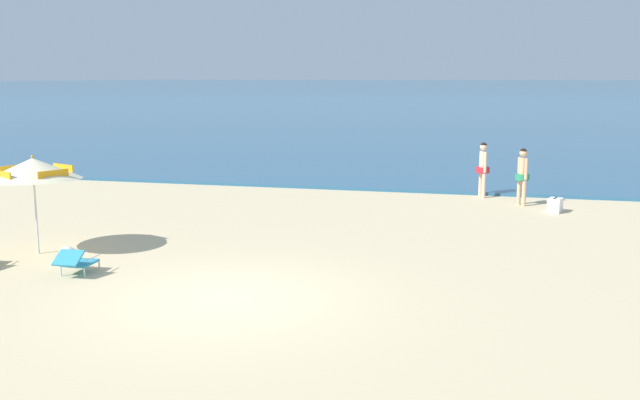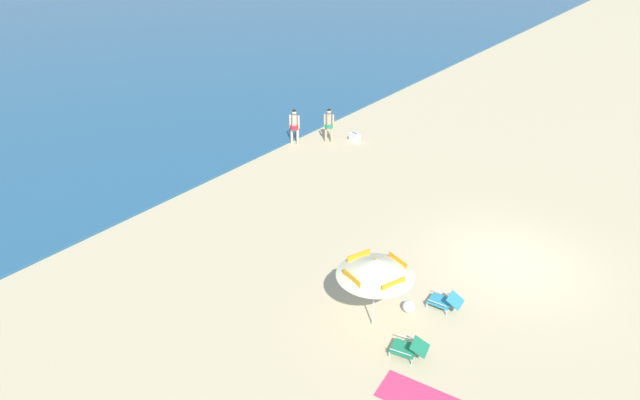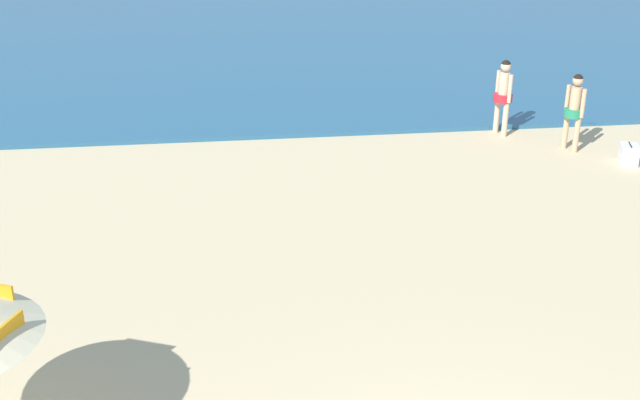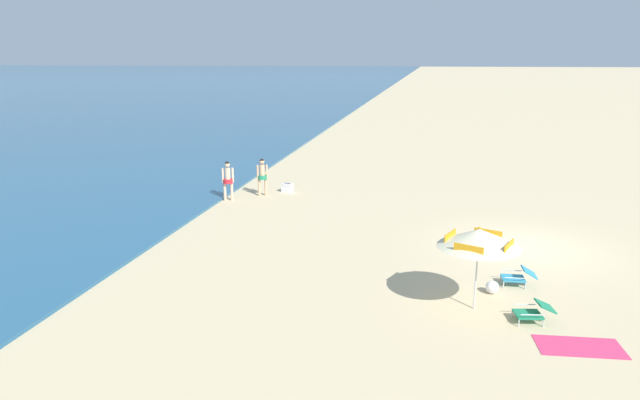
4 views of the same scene
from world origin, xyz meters
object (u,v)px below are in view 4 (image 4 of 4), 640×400
at_px(cooler_box, 287,188).
at_px(beach_towel, 579,347).
at_px(person_standing_beside, 262,174).
at_px(beach_umbrella_striped_main, 479,238).
at_px(beach_ball, 492,287).
at_px(person_standing_near_shore, 228,178).
at_px(lounge_chair_beside_umbrella, 519,276).
at_px(lounge_chair_under_umbrella, 534,311).

distance_m(cooler_box, beach_towel, 16.00).
distance_m(person_standing_beside, beach_towel, 15.94).
relative_size(cooler_box, beach_towel, 0.32).
bearing_deg(beach_umbrella_striped_main, beach_ball, -27.04).
bearing_deg(cooler_box, beach_umbrella_striped_main, -145.55).
distance_m(person_standing_beside, beach_ball, 12.98).
distance_m(beach_umbrella_striped_main, person_standing_near_shore, 13.38).
height_order(person_standing_near_shore, cooler_box, person_standing_near_shore).
xyz_separation_m(person_standing_near_shore, beach_ball, (-8.06, -10.30, -0.83)).
distance_m(lounge_chair_beside_umbrella, cooler_box, 12.98).
relative_size(beach_umbrella_striped_main, lounge_chair_under_umbrella, 2.68).
relative_size(person_standing_beside, beach_ball, 4.86).
xyz_separation_m(beach_umbrella_striped_main, person_standing_near_shore, (9.10, 9.77, -0.84)).
bearing_deg(beach_ball, person_standing_near_shore, 51.98).
bearing_deg(person_standing_beside, lounge_chair_under_umbrella, -137.36).
distance_m(lounge_chair_beside_umbrella, person_standing_beside, 13.05).
distance_m(lounge_chair_under_umbrella, beach_ball, 1.73).
height_order(person_standing_beside, cooler_box, person_standing_beside).
bearing_deg(person_standing_beside, cooler_box, -45.92).
bearing_deg(person_standing_near_shore, lounge_chair_under_umbrella, -130.83).
xyz_separation_m(person_standing_near_shore, person_standing_beside, (1.16, -1.20, -0.02)).
relative_size(lounge_chair_under_umbrella, cooler_box, 1.66).
bearing_deg(lounge_chair_beside_umbrella, beach_ball, 132.67).
bearing_deg(beach_towel, lounge_chair_under_umbrella, 37.08).
relative_size(lounge_chair_under_umbrella, beach_ball, 2.75).
distance_m(lounge_chair_under_umbrella, beach_towel, 1.33).
height_order(beach_umbrella_striped_main, lounge_chair_beside_umbrella, beach_umbrella_striped_main).
xyz_separation_m(lounge_chair_beside_umbrella, cooler_box, (9.42, 8.94, -0.07)).
xyz_separation_m(beach_umbrella_striped_main, person_standing_beside, (10.26, 8.57, -0.86)).
distance_m(beach_umbrella_striped_main, cooler_box, 13.63).
height_order(person_standing_beside, beach_towel, person_standing_beside).
bearing_deg(person_standing_near_shore, beach_umbrella_striped_main, -132.98).
bearing_deg(beach_ball, beach_umbrella_striped_main, 152.96).
bearing_deg(person_standing_near_shore, person_standing_beside, -45.81).
bearing_deg(lounge_chair_under_umbrella, beach_umbrella_striped_main, 69.92).
bearing_deg(beach_umbrella_striped_main, person_standing_near_shore, 47.02).
xyz_separation_m(beach_umbrella_striped_main, beach_ball, (1.05, -0.53, -1.67)).
bearing_deg(beach_towel, lounge_chair_beside_umbrella, 14.12).
xyz_separation_m(person_standing_near_shore, beach_towel, (-10.62, -11.88, -1.00)).
relative_size(lounge_chair_beside_umbrella, person_standing_beside, 0.54).
xyz_separation_m(cooler_box, beach_ball, (-10.11, -8.19, -0.03)).
distance_m(beach_umbrella_striped_main, lounge_chair_under_umbrella, 2.11).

